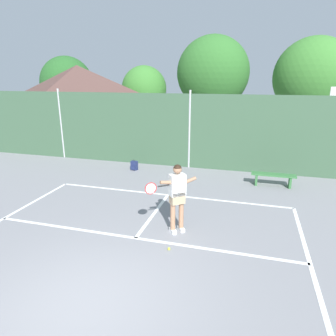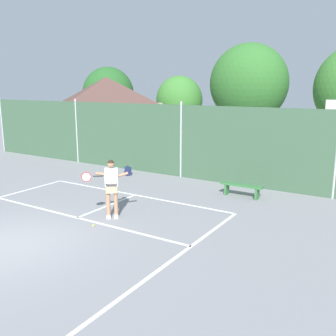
{
  "view_description": "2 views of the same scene",
  "coord_description": "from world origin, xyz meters",
  "views": [
    {
      "loc": [
        2.62,
        -3.78,
        3.92
      ],
      "look_at": [
        -0.08,
        5.8,
        0.89
      ],
      "focal_mm": 31.83,
      "sensor_mm": 36.0,
      "label": 1
    },
    {
      "loc": [
        8.45,
        -5.61,
        4.09
      ],
      "look_at": [
        1.15,
        6.05,
        1.09
      ],
      "focal_mm": 40.39,
      "sensor_mm": 36.0,
      "label": 2
    }
  ],
  "objects": [
    {
      "name": "ground_plane",
      "position": [
        0.0,
        0.0,
        0.0
      ],
      "size": [
        120.0,
        120.0,
        0.0
      ],
      "primitive_type": "plane",
      "color": "gray"
    },
    {
      "name": "court_markings",
      "position": [
        0.0,
        0.65,
        0.0
      ],
      "size": [
        8.3,
        11.1,
        0.01
      ],
      "color": "white",
      "rests_on": "ground"
    },
    {
      "name": "chainlink_fence",
      "position": [
        -0.0,
        9.0,
        1.63
      ],
      "size": [
        26.09,
        0.09,
        3.42
      ],
      "color": "#38563D",
      "rests_on": "ground"
    },
    {
      "name": "clubhouse_building",
      "position": [
        -7.99,
        13.21,
        2.41
      ],
      "size": [
        5.96,
        5.13,
        4.65
      ],
      "color": "beige",
      "rests_on": "ground"
    },
    {
      "name": "treeline_backdrop",
      "position": [
        0.63,
        18.07,
        3.77
      ],
      "size": [
        27.09,
        4.52,
        6.74
      ],
      "color": "brown",
      "rests_on": "ground"
    },
    {
      "name": "tennis_player",
      "position": [
        0.92,
        3.09,
        1.11
      ],
      "size": [
        1.09,
        1.02,
        1.85
      ],
      "color": "silver",
      "rests_on": "ground"
    },
    {
      "name": "tennis_ball",
      "position": [
        0.96,
        2.18,
        0.03
      ],
      "size": [
        0.07,
        0.07,
        0.07
      ],
      "primitive_type": "sphere",
      "color": "#CCE033",
      "rests_on": "ground"
    },
    {
      "name": "backpack_navy",
      "position": [
        -2.24,
        7.93,
        0.19
      ],
      "size": [
        0.31,
        0.29,
        0.46
      ],
      "color": "navy",
      "rests_on": "ground"
    },
    {
      "name": "courtside_bench",
      "position": [
        3.55,
        7.43,
        0.36
      ],
      "size": [
        1.6,
        0.36,
        0.48
      ],
      "color": "#336B38",
      "rests_on": "ground"
    }
  ]
}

